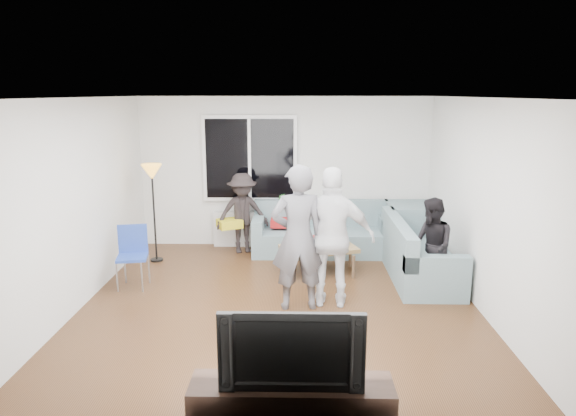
{
  "coord_description": "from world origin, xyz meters",
  "views": [
    {
      "loc": [
        0.24,
        -6.15,
        2.66
      ],
      "look_at": [
        0.1,
        0.6,
        1.15
      ],
      "focal_mm": 32.32,
      "sensor_mm": 36.0,
      "label": 1
    }
  ],
  "objects_px": {
    "player_left": "(298,238)",
    "spectator_back": "(242,213)",
    "player_right": "(333,238)",
    "floor_lamp": "(154,214)",
    "sofa_back_section": "(322,229)",
    "sofa_right_section": "(420,250)",
    "television": "(292,346)",
    "coffee_table": "(319,260)",
    "tv_console": "(292,408)",
    "spectator_right": "(431,246)",
    "side_chair": "(132,258)"
  },
  "relations": [
    {
      "from": "coffee_table",
      "to": "player_right",
      "type": "bearing_deg",
      "value": -84.22
    },
    {
      "from": "player_left",
      "to": "spectator_back",
      "type": "relative_size",
      "value": 1.35
    },
    {
      "from": "floor_lamp",
      "to": "spectator_right",
      "type": "bearing_deg",
      "value": -17.26
    },
    {
      "from": "sofa_right_section",
      "to": "player_right",
      "type": "bearing_deg",
      "value": 127.44
    },
    {
      "from": "spectator_right",
      "to": "player_right",
      "type": "bearing_deg",
      "value": -81.09
    },
    {
      "from": "coffee_table",
      "to": "floor_lamp",
      "type": "distance_m",
      "value": 2.71
    },
    {
      "from": "sofa_back_section",
      "to": "side_chair",
      "type": "xyz_separation_m",
      "value": [
        -2.68,
        -1.65,
        0.01
      ]
    },
    {
      "from": "floor_lamp",
      "to": "spectator_back",
      "type": "relative_size",
      "value": 1.15
    },
    {
      "from": "player_left",
      "to": "spectator_right",
      "type": "relative_size",
      "value": 1.4
    },
    {
      "from": "spectator_back",
      "to": "sofa_right_section",
      "type": "bearing_deg",
      "value": -39.02
    },
    {
      "from": "sofa_right_section",
      "to": "television",
      "type": "distance_m",
      "value": 4.06
    },
    {
      "from": "player_left",
      "to": "player_right",
      "type": "xyz_separation_m",
      "value": [
        0.44,
        0.1,
        -0.02
      ]
    },
    {
      "from": "sofa_right_section",
      "to": "spectator_right",
      "type": "xyz_separation_m",
      "value": [
        0.0,
        -0.58,
        0.23
      ]
    },
    {
      "from": "player_left",
      "to": "tv_console",
      "type": "bearing_deg",
      "value": 81.18
    },
    {
      "from": "side_chair",
      "to": "floor_lamp",
      "type": "distance_m",
      "value": 1.22
    },
    {
      "from": "sofa_back_section",
      "to": "spectator_back",
      "type": "relative_size",
      "value": 1.7
    },
    {
      "from": "sofa_back_section",
      "to": "floor_lamp",
      "type": "relative_size",
      "value": 1.47
    },
    {
      "from": "spectator_right",
      "to": "television",
      "type": "distance_m",
      "value": 3.54
    },
    {
      "from": "tv_console",
      "to": "player_left",
      "type": "bearing_deg",
      "value": 89.08
    },
    {
      "from": "sofa_back_section",
      "to": "side_chair",
      "type": "height_order",
      "value": "side_chair"
    },
    {
      "from": "sofa_right_section",
      "to": "spectator_right",
      "type": "distance_m",
      "value": 0.63
    },
    {
      "from": "coffee_table",
      "to": "floor_lamp",
      "type": "relative_size",
      "value": 0.71
    },
    {
      "from": "floor_lamp",
      "to": "sofa_back_section",
      "type": "bearing_deg",
      "value": 10.12
    },
    {
      "from": "player_right",
      "to": "spectator_back",
      "type": "bearing_deg",
      "value": -52.56
    },
    {
      "from": "sofa_back_section",
      "to": "tv_console",
      "type": "xyz_separation_m",
      "value": [
        -0.44,
        -4.77,
        -0.2
      ]
    },
    {
      "from": "side_chair",
      "to": "player_left",
      "type": "distance_m",
      "value": 2.42
    },
    {
      "from": "spectator_back",
      "to": "tv_console",
      "type": "relative_size",
      "value": 0.85
    },
    {
      "from": "player_left",
      "to": "spectator_back",
      "type": "xyz_separation_m",
      "value": [
        -0.94,
        2.32,
        -0.23
      ]
    },
    {
      "from": "coffee_table",
      "to": "spectator_back",
      "type": "height_order",
      "value": "spectator_back"
    },
    {
      "from": "floor_lamp",
      "to": "television",
      "type": "distance_m",
      "value": 4.84
    },
    {
      "from": "side_chair",
      "to": "player_right",
      "type": "xyz_separation_m",
      "value": [
        2.72,
        -0.54,
        0.46
      ]
    },
    {
      "from": "sofa_back_section",
      "to": "player_left",
      "type": "xyz_separation_m",
      "value": [
        -0.4,
        -2.29,
        0.49
      ]
    },
    {
      "from": "sofa_right_section",
      "to": "spectator_back",
      "type": "distance_m",
      "value": 2.98
    },
    {
      "from": "spectator_right",
      "to": "sofa_back_section",
      "type": "bearing_deg",
      "value": -150.94
    },
    {
      "from": "sofa_right_section",
      "to": "floor_lamp",
      "type": "distance_m",
      "value": 4.14
    },
    {
      "from": "side_chair",
      "to": "television",
      "type": "xyz_separation_m",
      "value": [
        2.24,
        -3.12,
        0.33
      ]
    },
    {
      "from": "player_right",
      "to": "tv_console",
      "type": "relative_size",
      "value": 1.11
    },
    {
      "from": "sofa_right_section",
      "to": "television",
      "type": "xyz_separation_m",
      "value": [
        -1.83,
        -3.61,
        0.33
      ]
    },
    {
      "from": "floor_lamp",
      "to": "spectator_back",
      "type": "height_order",
      "value": "floor_lamp"
    },
    {
      "from": "player_left",
      "to": "television",
      "type": "xyz_separation_m",
      "value": [
        -0.04,
        -2.48,
        -0.15
      ]
    },
    {
      "from": "player_left",
      "to": "side_chair",
      "type": "bearing_deg",
      "value": -23.56
    },
    {
      "from": "floor_lamp",
      "to": "spectator_right",
      "type": "distance_m",
      "value": 4.26
    },
    {
      "from": "spectator_right",
      "to": "tv_console",
      "type": "bearing_deg",
      "value": -40.63
    },
    {
      "from": "side_chair",
      "to": "sofa_back_section",
      "type": "bearing_deg",
      "value": 20.8
    },
    {
      "from": "sofa_right_section",
      "to": "tv_console",
      "type": "distance_m",
      "value": 4.05
    },
    {
      "from": "sofa_back_section",
      "to": "floor_lamp",
      "type": "bearing_deg",
      "value": -169.88
    },
    {
      "from": "sofa_right_section",
      "to": "sofa_back_section",
      "type": "bearing_deg",
      "value": 50.19
    },
    {
      "from": "floor_lamp",
      "to": "player_right",
      "type": "height_order",
      "value": "player_right"
    },
    {
      "from": "floor_lamp",
      "to": "spectator_back",
      "type": "distance_m",
      "value": 1.44
    },
    {
      "from": "floor_lamp",
      "to": "television",
      "type": "relative_size",
      "value": 1.41
    }
  ]
}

